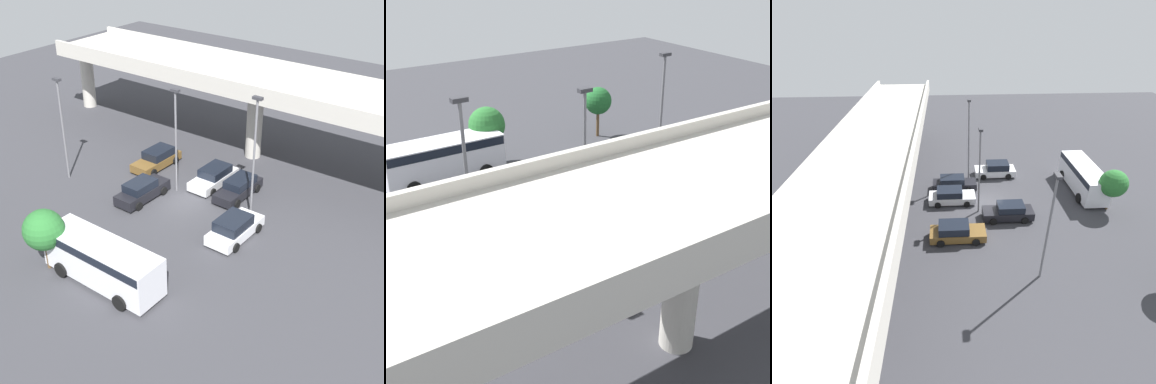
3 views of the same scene
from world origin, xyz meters
TOP-DOWN VIEW (x-y plane):
  - ground_plane at (0.00, 0.00)m, footprint 89.37×89.37m
  - highway_overpass at (0.00, 10.16)m, footprint 43.08×7.42m
  - parked_car_0 at (-5.51, 3.45)m, footprint 2.10×4.71m
  - parked_car_1 at (-2.86, -1.46)m, footprint 2.00×4.67m
  - parked_car_2 at (0.23, 3.78)m, footprint 2.15×4.63m
  - parked_car_3 at (2.81, 3.44)m, footprint 1.98×4.69m
  - parked_car_4 at (5.66, -1.52)m, footprint 2.23×4.64m
  - shuttle_bus at (1.92, -10.30)m, footprint 8.03×2.73m
  - lamp_post_near_aisle at (4.99, 1.71)m, footprint 0.70×0.35m
  - lamp_post_mid_lot at (-1.58, 1.21)m, footprint 0.70×0.35m
  - lamp_post_by_overpass at (-10.08, -2.48)m, footprint 0.70×0.35m
  - tree_front_centre at (-1.87, -11.41)m, footprint 2.59×2.59m

SIDE VIEW (x-z plane):
  - ground_plane at x=0.00m, z-range 0.00..0.00m
  - parked_car_2 at x=0.23m, z-range -0.04..1.47m
  - parked_car_3 at x=2.81m, z-range -0.03..1.46m
  - parked_car_0 at x=-5.51m, z-range -0.04..1.52m
  - parked_car_1 at x=-2.86m, z-range -0.05..1.55m
  - parked_car_4 at x=5.66m, z-range -0.05..1.60m
  - shuttle_bus at x=1.92m, z-range 0.28..3.12m
  - tree_front_centre at x=-1.87m, z-range 0.78..4.95m
  - lamp_post_mid_lot at x=-1.58m, z-range 0.69..9.09m
  - lamp_post_by_overpass at x=-10.08m, z-range 0.70..9.19m
  - lamp_post_near_aisle at x=4.99m, z-range 0.71..9.80m
  - highway_overpass at x=0.00m, z-range 2.57..10.47m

